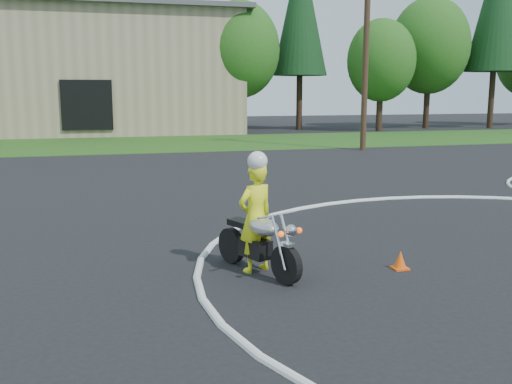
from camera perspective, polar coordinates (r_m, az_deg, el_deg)
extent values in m
cube|color=#1E4714|center=(32.24, -2.15, 5.05)|extent=(120.00, 10.00, 0.02)
cylinder|color=black|center=(8.42, 3.05, -7.28)|extent=(0.34, 0.58, 0.58)
cylinder|color=black|center=(9.44, -2.47, -5.36)|extent=(0.34, 0.58, 0.58)
cube|color=black|center=(8.93, -0.07, -5.60)|extent=(0.46, 0.60, 0.29)
ellipsoid|color=silver|center=(8.69, 0.73, -3.52)|extent=(0.57, 0.71, 0.27)
cube|color=black|center=(9.07, -1.22, -3.20)|extent=(0.46, 0.64, 0.10)
cylinder|color=silver|center=(8.33, 2.26, -5.03)|extent=(0.18, 0.34, 0.78)
cylinder|color=white|center=(8.44, 3.17, -4.83)|extent=(0.18, 0.34, 0.78)
cube|color=white|center=(8.32, 3.16, -5.26)|extent=(0.21, 0.25, 0.05)
cylinder|color=silver|center=(8.42, 2.00, -2.34)|extent=(0.64, 0.30, 0.04)
sphere|color=silver|center=(8.21, 3.54, -3.86)|extent=(0.18, 0.18, 0.18)
sphere|color=#FF510C|center=(8.12, 2.52, -4.22)|extent=(0.09, 0.09, 0.09)
sphere|color=#E6450B|center=(8.35, 4.34, -3.85)|extent=(0.09, 0.09, 0.09)
cylinder|color=silver|center=(9.35, -0.81, -5.51)|extent=(0.38, 0.75, 0.08)
imported|color=#E8F219|center=(8.87, -0.04, -2.56)|extent=(0.74, 0.63, 1.72)
sphere|color=silver|center=(8.69, 0.15, 3.09)|extent=(0.31, 0.31, 0.31)
cone|color=#F8560D|center=(9.42, 14.22, -6.60)|extent=(0.22, 0.22, 0.30)
cube|color=#F8560D|center=(9.46, 14.19, -7.39)|extent=(0.24, 0.24, 0.03)
cube|color=black|center=(36.22, -16.55, 8.34)|extent=(3.00, 0.16, 3.00)
cylinder|color=#382619|center=(39.41, -1.62, 8.29)|extent=(0.44, 0.44, 3.24)
ellipsoid|color=#1E5116|center=(39.49, -1.65, 14.05)|extent=(5.40, 5.40, 6.48)
cylinder|color=#382619|center=(42.74, 4.35, 8.89)|extent=(0.44, 0.44, 3.96)
cone|color=black|center=(43.13, 4.47, 17.76)|extent=(3.96, 3.96, 9.35)
cylinder|color=#382619|center=(41.98, 12.23, 7.93)|extent=(0.44, 0.44, 2.88)
ellipsoid|color=#1E5116|center=(42.02, 12.42, 12.73)|extent=(4.80, 4.80, 5.76)
cylinder|color=#382619|center=(46.17, 16.68, 8.36)|extent=(0.44, 0.44, 3.60)
ellipsoid|color=#1E5116|center=(46.29, 16.96, 13.80)|extent=(6.00, 6.00, 7.20)
cylinder|color=#382619|center=(48.18, 22.46, 8.50)|extent=(0.44, 0.44, 4.32)
cone|color=black|center=(48.63, 23.05, 17.07)|extent=(4.32, 4.32, 10.20)
cylinder|color=#382619|center=(39.67, -7.64, 7.96)|extent=(0.44, 0.44, 2.88)
ellipsoid|color=#1E5116|center=(39.70, -7.76, 13.04)|extent=(4.80, 4.80, 5.76)
cylinder|color=#473321|center=(28.18, 10.95, 14.32)|extent=(0.28, 0.28, 10.00)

